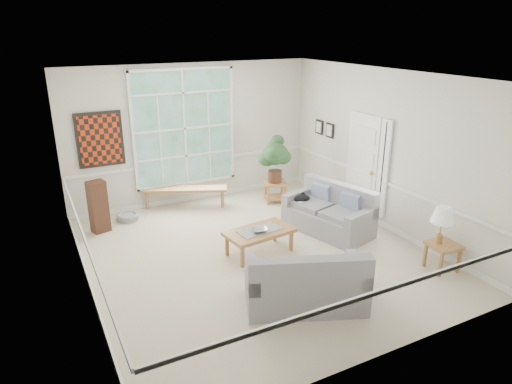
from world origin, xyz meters
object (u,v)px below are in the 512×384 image
loveseat_right (328,210)px  end_table (275,192)px  side_table (442,257)px  coffee_table (259,242)px  loveseat_front (305,276)px

loveseat_right → end_table: (-0.12, 1.83, -0.21)m
loveseat_right → side_table: (0.77, -2.04, -0.22)m
side_table → loveseat_right: bearing=110.7°
coffee_table → loveseat_right: bearing=-0.1°
coffee_table → side_table: size_ratio=2.53×
coffee_table → side_table: (2.35, -1.84, 0.01)m
loveseat_front → end_table: (1.60, 3.68, -0.21)m
loveseat_right → loveseat_front: 2.52m
loveseat_front → coffee_table: size_ratio=1.42×
loveseat_right → end_table: bearing=78.2°
loveseat_right → end_table: loveseat_right is taller
coffee_table → end_table: 2.50m
end_table → coffee_table: bearing=-125.6°
loveseat_right → loveseat_front: (-1.72, -1.85, -0.00)m
loveseat_front → coffee_table: loveseat_front is taller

